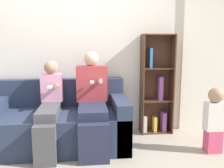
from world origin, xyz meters
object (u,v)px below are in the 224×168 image
at_px(couch, 59,124).
at_px(toddler_standing, 214,119).
at_px(child_seated, 49,106).
at_px(adult_seated, 92,99).
at_px(bookshelf, 156,89).

height_order(couch, toddler_standing, couch).
bearing_deg(child_seated, adult_seated, 3.64).
distance_m(adult_seated, child_seated, 0.54).
xyz_separation_m(adult_seated, child_seated, (-0.54, -0.03, -0.06)).
bearing_deg(toddler_standing, couch, 168.01).
distance_m(child_seated, toddler_standing, 2.05).
xyz_separation_m(couch, toddler_standing, (1.93, -0.41, 0.14)).
distance_m(adult_seated, toddler_standing, 1.54).
xyz_separation_m(adult_seated, bookshelf, (0.98, 0.46, 0.03)).
distance_m(adult_seated, bookshelf, 1.08).
bearing_deg(couch, child_seated, -128.93).
bearing_deg(bookshelf, toddler_standing, -56.54).
height_order(adult_seated, toddler_standing, adult_seated).
distance_m(couch, child_seated, 0.33).
relative_size(couch, child_seated, 1.58).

